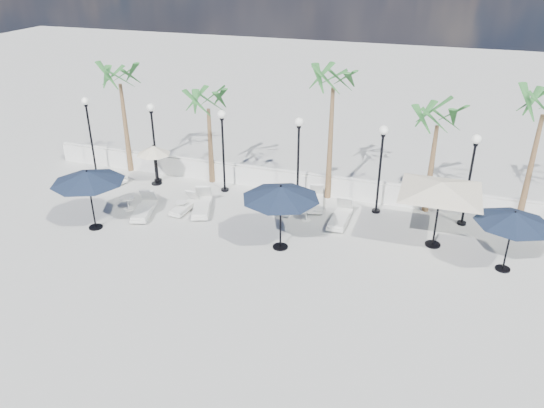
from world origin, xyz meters
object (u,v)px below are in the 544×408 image
(lounger_6, at_px, (340,217))
(parasol_navy_right, at_px, (514,218))
(lounger_1, at_px, (185,206))
(parasol_navy_left, at_px, (88,177))
(parasol_cream_sq_a, at_px, (442,183))
(lounger_0, at_px, (110,184))
(lounger_5, at_px, (291,206))
(lounger_4, at_px, (316,201))
(lounger_3, at_px, (144,209))
(parasol_cream_small, at_px, (153,151))
(lounger_2, at_px, (202,206))
(parasol_navy_mid, at_px, (281,193))

(lounger_6, height_order, parasol_navy_right, parasol_navy_right)
(lounger_1, relative_size, parasol_navy_left, 0.61)
(parasol_navy_left, distance_m, parasol_cream_sq_a, 13.34)
(lounger_0, distance_m, lounger_5, 8.74)
(lounger_5, height_order, parasol_navy_left, parasol_navy_left)
(lounger_4, height_order, lounger_6, lounger_6)
(lounger_6, relative_size, parasol_navy_left, 0.73)
(lounger_3, relative_size, parasol_navy_right, 0.83)
(lounger_0, xyz_separation_m, parasol_cream_small, (1.83, 1.09, 1.48))
(lounger_1, xyz_separation_m, lounger_2, (0.73, 0.18, 0.05))
(parasol_navy_left, distance_m, parasol_navy_mid, 7.61)
(parasol_cream_sq_a, bearing_deg, lounger_0, 177.11)
(lounger_2, relative_size, lounger_5, 1.34)
(parasol_navy_left, xyz_separation_m, parasol_navy_right, (15.47, 1.87, -0.18))
(lounger_6, bearing_deg, lounger_5, 170.45)
(lounger_4, distance_m, parasol_navy_mid, 4.37)
(lounger_4, height_order, parasol_navy_left, parasol_navy_left)
(lounger_0, relative_size, lounger_1, 1.01)
(lounger_0, bearing_deg, parasol_navy_mid, 2.26)
(parasol_navy_mid, relative_size, parasol_cream_sq_a, 0.50)
(lounger_5, distance_m, parasol_navy_mid, 3.76)
(lounger_6, height_order, parasol_cream_sq_a, parasol_cream_sq_a)
(lounger_5, bearing_deg, lounger_0, -169.92)
(lounger_2, relative_size, parasol_cream_small, 1.14)
(lounger_1, relative_size, lounger_2, 0.78)
(parasol_navy_mid, distance_m, parasol_navy_right, 7.97)
(lounger_1, bearing_deg, lounger_4, 27.29)
(lounger_2, distance_m, lounger_3, 2.43)
(lounger_1, relative_size, parasol_cream_small, 0.89)
(lounger_0, relative_size, lounger_2, 0.79)
(lounger_1, height_order, lounger_3, lounger_3)
(lounger_3, xyz_separation_m, parasol_cream_sq_a, (11.76, 1.19, 2.35))
(lounger_0, height_order, lounger_1, lounger_1)
(lounger_2, bearing_deg, lounger_1, 174.17)
(lounger_1, distance_m, parasol_navy_right, 12.89)
(lounger_1, bearing_deg, lounger_2, 18.39)
(parasol_navy_mid, distance_m, parasol_cream_small, 8.36)
(lounger_5, height_order, parasol_navy_right, parasol_navy_right)
(lounger_4, bearing_deg, lounger_6, -54.14)
(lounger_1, distance_m, lounger_5, 4.56)
(lounger_4, xyz_separation_m, parasol_cream_small, (-7.83, -0.02, 1.45))
(parasol_navy_right, height_order, parasol_cream_sq_a, parasol_cream_sq_a)
(lounger_4, bearing_deg, lounger_5, -153.76)
(parasol_navy_left, bearing_deg, parasol_cream_small, 88.11)
(parasol_navy_left, xyz_separation_m, parasol_cream_sq_a, (13.03, 2.84, 0.39))
(lounger_0, height_order, lounger_6, lounger_6)
(lounger_4, bearing_deg, parasol_navy_left, -162.26)
(lounger_0, bearing_deg, lounger_6, 18.43)
(lounger_3, distance_m, parasol_navy_mid, 6.66)
(lounger_5, bearing_deg, parasol_navy_right, -6.10)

